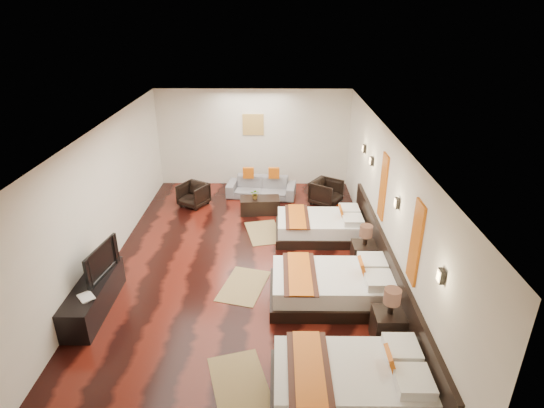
{
  "coord_description": "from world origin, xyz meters",
  "views": [
    {
      "loc": [
        0.67,
        -7.61,
        4.9
      ],
      "look_at": [
        0.58,
        0.8,
        1.1
      ],
      "focal_mm": 29.17,
      "sensor_mm": 36.0,
      "label": 1
    }
  ],
  "objects_px": {
    "tv": "(97,261)",
    "armchair_right": "(326,192)",
    "tv_console": "(94,297)",
    "coffee_table": "(260,205)",
    "figurine": "(104,253)",
    "book": "(79,300)",
    "sofa": "(261,187)",
    "nightstand_a": "(389,323)",
    "armchair_left": "(193,195)",
    "nightstand_b": "(364,253)",
    "bed_near": "(352,382)",
    "bed_far": "(321,226)",
    "table_plant": "(255,194)",
    "bed_mid": "(333,286)"
  },
  "relations": [
    {
      "from": "bed_near",
      "to": "book",
      "type": "height_order",
      "value": "bed_near"
    },
    {
      "from": "bed_mid",
      "to": "table_plant",
      "type": "height_order",
      "value": "bed_mid"
    },
    {
      "from": "figurine",
      "to": "coffee_table",
      "type": "height_order",
      "value": "figurine"
    },
    {
      "from": "tv",
      "to": "armchair_left",
      "type": "height_order",
      "value": "tv"
    },
    {
      "from": "bed_mid",
      "to": "armchair_right",
      "type": "bearing_deg",
      "value": 85.94
    },
    {
      "from": "tv_console",
      "to": "tv",
      "type": "relative_size",
      "value": 1.77
    },
    {
      "from": "bed_far",
      "to": "armchair_left",
      "type": "xyz_separation_m",
      "value": [
        -3.23,
        1.71,
        0.04
      ]
    },
    {
      "from": "nightstand_a",
      "to": "tv_console",
      "type": "height_order",
      "value": "nightstand_a"
    },
    {
      "from": "nightstand_a",
      "to": "coffee_table",
      "type": "height_order",
      "value": "nightstand_a"
    },
    {
      "from": "tv",
      "to": "armchair_right",
      "type": "distance_m",
      "value": 6.23
    },
    {
      "from": "coffee_table",
      "to": "nightstand_b",
      "type": "bearing_deg",
      "value": -49.65
    },
    {
      "from": "nightstand_a",
      "to": "book",
      "type": "xyz_separation_m",
      "value": [
        -4.95,
        0.25,
        0.22
      ]
    },
    {
      "from": "bed_near",
      "to": "coffee_table",
      "type": "bearing_deg",
      "value": 103.8
    },
    {
      "from": "bed_far",
      "to": "figurine",
      "type": "distance_m",
      "value": 4.68
    },
    {
      "from": "bed_far",
      "to": "bed_mid",
      "type": "bearing_deg",
      "value": -89.94
    },
    {
      "from": "book",
      "to": "sofa",
      "type": "relative_size",
      "value": 0.16
    },
    {
      "from": "book",
      "to": "armchair_left",
      "type": "height_order",
      "value": "armchair_left"
    },
    {
      "from": "armchair_left",
      "to": "coffee_table",
      "type": "relative_size",
      "value": 0.68
    },
    {
      "from": "bed_near",
      "to": "figurine",
      "type": "relative_size",
      "value": 5.93
    },
    {
      "from": "bed_far",
      "to": "nightstand_b",
      "type": "bearing_deg",
      "value": -59.78
    },
    {
      "from": "bed_far",
      "to": "tv_console",
      "type": "relative_size",
      "value": 1.12
    },
    {
      "from": "nightstand_a",
      "to": "bed_far",
      "type": "bearing_deg",
      "value": 102.22
    },
    {
      "from": "armchair_left",
      "to": "book",
      "type": "bearing_deg",
      "value": -71.46
    },
    {
      "from": "book",
      "to": "armchair_left",
      "type": "bearing_deg",
      "value": 78.88
    },
    {
      "from": "figurine",
      "to": "book",
      "type": "bearing_deg",
      "value": -90.0
    },
    {
      "from": "nightstand_a",
      "to": "table_plant",
      "type": "bearing_deg",
      "value": 116.04
    },
    {
      "from": "nightstand_a",
      "to": "coffee_table",
      "type": "xyz_separation_m",
      "value": [
        -2.2,
        4.76,
        -0.14
      ]
    },
    {
      "from": "book",
      "to": "sofa",
      "type": "distance_m",
      "value": 6.21
    },
    {
      "from": "bed_mid",
      "to": "coffee_table",
      "type": "relative_size",
      "value": 2.21
    },
    {
      "from": "tv_console",
      "to": "sofa",
      "type": "relative_size",
      "value": 0.96
    },
    {
      "from": "tv",
      "to": "tv_console",
      "type": "bearing_deg",
      "value": 178.68
    },
    {
      "from": "nightstand_a",
      "to": "nightstand_b",
      "type": "xyz_separation_m",
      "value": [
        -0.0,
        2.17,
        -0.01
      ]
    },
    {
      "from": "bed_near",
      "to": "armchair_right",
      "type": "bearing_deg",
      "value": 87.31
    },
    {
      "from": "table_plant",
      "to": "book",
      "type": "bearing_deg",
      "value": -120.48
    },
    {
      "from": "nightstand_b",
      "to": "nightstand_a",
      "type": "bearing_deg",
      "value": -90.0
    },
    {
      "from": "nightstand_a",
      "to": "nightstand_b",
      "type": "height_order",
      "value": "nightstand_a"
    },
    {
      "from": "armchair_right",
      "to": "tv_console",
      "type": "bearing_deg",
      "value": 169.55
    },
    {
      "from": "armchair_left",
      "to": "bed_near",
      "type": "bearing_deg",
      "value": -33.24
    },
    {
      "from": "nightstand_b",
      "to": "bed_near",
      "type": "bearing_deg",
      "value": -102.75
    },
    {
      "from": "coffee_table",
      "to": "table_plant",
      "type": "xyz_separation_m",
      "value": [
        -0.11,
        -0.03,
        0.33
      ]
    },
    {
      "from": "tv_console",
      "to": "coffee_table",
      "type": "relative_size",
      "value": 1.8
    },
    {
      "from": "armchair_left",
      "to": "sofa",
      "type": "bearing_deg",
      "value": 49.26
    },
    {
      "from": "armchair_left",
      "to": "armchair_right",
      "type": "xyz_separation_m",
      "value": [
        3.53,
        0.15,
        0.02
      ]
    },
    {
      "from": "sofa",
      "to": "coffee_table",
      "type": "relative_size",
      "value": 1.88
    },
    {
      "from": "nightstand_b",
      "to": "figurine",
      "type": "height_order",
      "value": "nightstand_b"
    },
    {
      "from": "tv_console",
      "to": "figurine",
      "type": "xyz_separation_m",
      "value": [
        0.0,
        0.7,
        0.46
      ]
    },
    {
      "from": "bed_mid",
      "to": "nightstand_b",
      "type": "height_order",
      "value": "nightstand_b"
    },
    {
      "from": "tv_console",
      "to": "bed_near",
      "type": "bearing_deg",
      "value": -23.9
    },
    {
      "from": "nightstand_b",
      "to": "sofa",
      "type": "distance_m",
      "value": 4.25
    },
    {
      "from": "tv",
      "to": "armchair_right",
      "type": "xyz_separation_m",
      "value": [
        4.45,
        4.33,
        -0.51
      ]
    }
  ]
}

